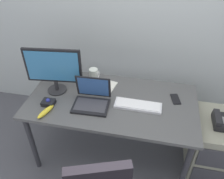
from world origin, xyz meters
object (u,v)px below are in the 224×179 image
object	(u,v)px
laptop	(92,99)
coffee_mug	(94,74)
file_cabinet	(213,146)
desk_phone	(223,121)
trackball_mouse	(48,102)
keyboard	(138,105)
monitor_main	(53,68)
cell_phone	(175,99)
paper_notepad	(107,87)
banana	(46,111)

from	to	relation	value
laptop	coffee_mug	distance (m)	0.38
file_cabinet	laptop	size ratio (longest dim) A/B	1.95
desk_phone	trackball_mouse	world-z (taller)	trackball_mouse
trackball_mouse	coffee_mug	world-z (taller)	coffee_mug
file_cabinet	desk_phone	size ratio (longest dim) A/B	3.13
file_cabinet	keyboard	world-z (taller)	keyboard
monitor_main	laptop	distance (m)	0.44
laptop	cell_phone	distance (m)	0.76
file_cabinet	desk_phone	bearing A→B (deg)	-116.78
desk_phone	keyboard	bearing A→B (deg)	-176.81
monitor_main	cell_phone	size ratio (longest dim) A/B	3.58
trackball_mouse	desk_phone	bearing A→B (deg)	6.61
monitor_main	coffee_mug	bearing A→B (deg)	40.44
keyboard	paper_notepad	bearing A→B (deg)	146.94
keyboard	coffee_mug	distance (m)	0.58
banana	trackball_mouse	bearing A→B (deg)	102.82
file_cabinet	monitor_main	distance (m)	1.66
desk_phone	keyboard	xyz separation A→B (m)	(-0.73, -0.04, 0.09)
banana	keyboard	bearing A→B (deg)	18.12
trackball_mouse	banana	xyz separation A→B (m)	(0.03, -0.11, -0.00)
keyboard	desk_phone	bearing A→B (deg)	3.19
trackball_mouse	laptop	bearing A→B (deg)	13.30
file_cabinet	trackball_mouse	distance (m)	1.59
file_cabinet	trackball_mouse	world-z (taller)	trackball_mouse
coffee_mug	paper_notepad	bearing A→B (deg)	-34.76
keyboard	laptop	world-z (taller)	laptop
trackball_mouse	cell_phone	xyz separation A→B (m)	(1.10, 0.30, -0.02)
laptop	banana	xyz separation A→B (m)	(-0.35, -0.20, -0.03)
keyboard	banana	bearing A→B (deg)	-161.88
paper_notepad	banana	world-z (taller)	banana
laptop	coffee_mug	world-z (taller)	laptop
desk_phone	paper_notepad	distance (m)	1.08
cell_phone	coffee_mug	bearing A→B (deg)	154.92
keyboard	trackball_mouse	world-z (taller)	trackball_mouse
laptop	paper_notepad	world-z (taller)	laptop
keyboard	banana	distance (m)	0.79
file_cabinet	paper_notepad	world-z (taller)	paper_notepad
monitor_main	trackball_mouse	xyz separation A→B (m)	(0.00, -0.21, -0.23)
desk_phone	cell_phone	size ratio (longest dim) A/B	1.41
laptop	trackball_mouse	size ratio (longest dim) A/B	2.92
keyboard	trackball_mouse	distance (m)	0.79
file_cabinet	coffee_mug	bearing A→B (deg)	167.75
desk_phone	coffee_mug	world-z (taller)	coffee_mug
desk_phone	paper_notepad	world-z (taller)	paper_notepad
file_cabinet	cell_phone	distance (m)	0.60
keyboard	paper_notepad	xyz separation A→B (m)	(-0.33, 0.22, -0.01)
laptop	desk_phone	bearing A→B (deg)	4.36
keyboard	banana	xyz separation A→B (m)	(-0.75, -0.25, 0.01)
trackball_mouse	coffee_mug	xyz separation A→B (m)	(0.29, 0.46, 0.04)
trackball_mouse	coffee_mug	distance (m)	0.54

